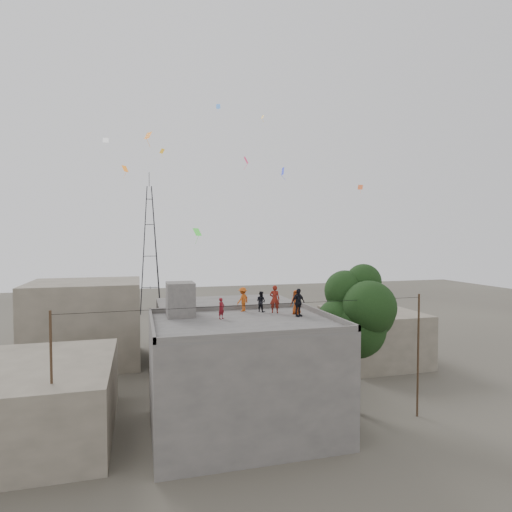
{
  "coord_description": "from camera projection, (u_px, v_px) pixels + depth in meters",
  "views": [
    {
      "loc": [
        -5.55,
        -22.77,
        10.74
      ],
      "look_at": [
        1.24,
        1.91,
        9.64
      ],
      "focal_mm": 30.0,
      "sensor_mm": 36.0,
      "label": 1
    }
  ],
  "objects": [
    {
      "name": "stair_head_box",
      "position": [
        180.0,
        299.0,
        25.22
      ],
      "size": [
        1.6,
        1.8,
        2.0
      ],
      "primitive_type": "cube",
      "color": "#53514E",
      "rests_on": "main_building"
    },
    {
      "name": "neighbor_northwest",
      "position": [
        86.0,
        322.0,
        36.48
      ],
      "size": [
        9.0,
        8.0,
        7.0
      ],
      "primitive_type": "cube",
      "color": "#645D4F",
      "rests_on": "ground"
    },
    {
      "name": "ground",
      "position": [
        244.0,
        430.0,
        23.87
      ],
      "size": [
        140.0,
        140.0,
        0.0
      ],
      "primitive_type": "plane",
      "color": "#444038",
      "rests_on": "ground"
    },
    {
      "name": "main_building",
      "position": [
        244.0,
        376.0,
        23.74
      ],
      "size": [
        10.0,
        8.0,
        6.1
      ],
      "color": "#53514E",
      "rests_on": "ground"
    },
    {
      "name": "neighbor_west",
      "position": [
        35.0,
        401.0,
        22.79
      ],
      "size": [
        8.0,
        10.0,
        4.0
      ],
      "primitive_type": "cube",
      "color": "#645D4F",
      "rests_on": "ground"
    },
    {
      "name": "tree",
      "position": [
        358.0,
        313.0,
        26.13
      ],
      "size": [
        4.9,
        4.6,
        9.1
      ],
      "color": "black",
      "rests_on": "ground"
    },
    {
      "name": "neighbor_north",
      "position": [
        228.0,
        331.0,
        37.78
      ],
      "size": [
        12.0,
        9.0,
        5.0
      ],
      "primitive_type": "cube",
      "color": "#53514E",
      "rests_on": "ground"
    },
    {
      "name": "person_red_adult",
      "position": [
        275.0,
        299.0,
        26.28
      ],
      "size": [
        0.73,
        0.62,
        1.71
      ],
      "primitive_type": "imported",
      "rotation": [
        0.0,
        0.0,
        2.74
      ],
      "color": "maroon",
      "rests_on": "main_building"
    },
    {
      "name": "transmission_tower",
      "position": [
        150.0,
        249.0,
        60.95
      ],
      "size": [
        2.97,
        2.97,
        20.01
      ],
      "color": "black",
      "rests_on": "ground"
    },
    {
      "name": "parapet",
      "position": [
        243.0,
        319.0,
        23.6
      ],
      "size": [
        10.0,
        8.0,
        0.3
      ],
      "color": "#53514E",
      "rests_on": "main_building"
    },
    {
      "name": "person_dark_adult",
      "position": [
        298.0,
        302.0,
        25.09
      ],
      "size": [
        1.05,
        0.74,
        1.65
      ],
      "primitive_type": "imported",
      "rotation": [
        0.0,
        0.0,
        0.38
      ],
      "color": "black",
      "rests_on": "main_building"
    },
    {
      "name": "person_orange_child",
      "position": [
        296.0,
        302.0,
        25.89
      ],
      "size": [
        0.82,
        0.85,
        1.47
      ],
      "primitive_type": "imported",
      "rotation": [
        0.0,
        0.0,
        -0.87
      ],
      "color": "#9C3911",
      "rests_on": "main_building"
    },
    {
      "name": "person_red_child",
      "position": [
        221.0,
        308.0,
        24.34
      ],
      "size": [
        0.52,
        0.5,
        1.2
      ],
      "primitive_type": "imported",
      "rotation": [
        0.0,
        0.0,
        0.67
      ],
      "color": "maroon",
      "rests_on": "main_building"
    },
    {
      "name": "kites",
      "position": [
        213.0,
        159.0,
        29.97
      ],
      "size": [
        19.14,
        14.81,
        11.46
      ],
      "color": "orange",
      "rests_on": "ground"
    },
    {
      "name": "neighbor_east",
      "position": [
        373.0,
        336.0,
        37.12
      ],
      "size": [
        7.0,
        8.0,
        4.4
      ],
      "primitive_type": "cube",
      "color": "#645D4F",
      "rests_on": "ground"
    },
    {
      "name": "utility_line",
      "position": [
        258.0,
        368.0,
        22.63
      ],
      "size": [
        20.12,
        0.62,
        7.4
      ],
      "color": "black",
      "rests_on": "ground"
    },
    {
      "name": "person_orange_adult",
      "position": [
        243.0,
        299.0,
        26.86
      ],
      "size": [
        1.12,
        1.05,
        1.51
      ],
      "primitive_type": "imported",
      "rotation": [
        0.0,
        0.0,
        -2.47
      ],
      "color": "#BD4F15",
      "rests_on": "main_building"
    },
    {
      "name": "person_dark_child",
      "position": [
        261.0,
        301.0,
        26.7
      ],
      "size": [
        0.76,
        0.79,
        1.29
      ],
      "primitive_type": "imported",
      "rotation": [
        0.0,
        0.0,
        2.19
      ],
      "color": "black",
      "rests_on": "main_building"
    }
  ]
}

